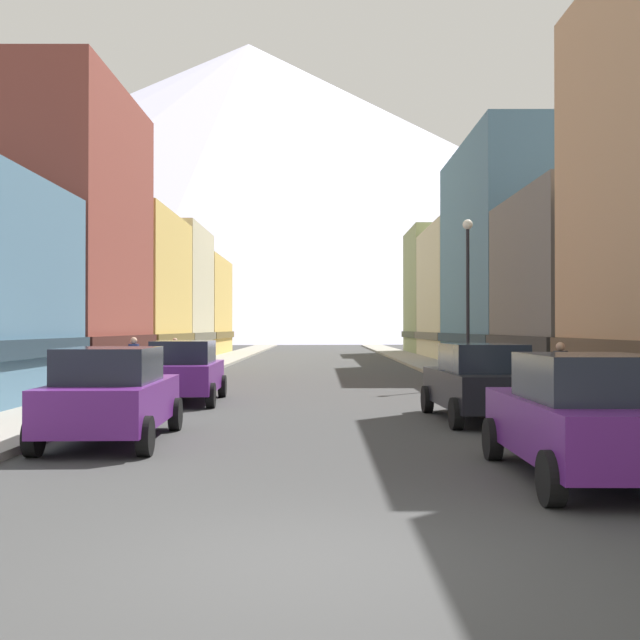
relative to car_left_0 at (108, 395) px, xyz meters
name	(u,v)px	position (x,y,z in m)	size (l,w,h in m)	color
ground_plane	(306,562)	(3.80, -7.37, -0.90)	(400.00, 400.00, 0.00)	#3A3A3A
sidewalk_left	(200,366)	(-2.45, 27.63, -0.82)	(2.50, 100.00, 0.15)	gray
sidewalk_right	(429,366)	(10.05, 27.63, -0.82)	(2.50, 100.00, 0.15)	gray
storefront_left_2	(1,241)	(-8.43, 15.80, 4.66)	(9.76, 9.92, 11.48)	brown
storefront_left_3	(80,294)	(-8.54, 26.34, 3.03)	(9.98, 10.23, 8.16)	#D8B259
storefront_left_4	(147,296)	(-7.20, 36.33, 3.31)	(7.30, 9.33, 8.73)	beige
storefront_left_5	(171,308)	(-7.61, 46.99, 2.80)	(8.11, 11.23, 7.68)	#D8B259
storefront_right_2	(631,293)	(15.84, 14.89, 2.59)	(9.38, 9.10, 7.25)	#66605B
storefront_right_3	(521,260)	(14.69, 26.36, 4.82)	(7.08, 13.63, 11.80)	slate
storefront_right_4	(480,296)	(15.28, 39.20, 3.49)	(8.26, 11.74, 9.10)	beige
storefront_right_5	(447,294)	(14.77, 49.87, 4.09)	(7.24, 9.24, 10.33)	#8C9966
car_left_0	(108,395)	(0.00, 0.00, 0.00)	(2.20, 4.46, 1.78)	#591E72
car_left_1	(181,371)	(0.00, 7.78, 0.00)	(2.19, 4.46, 1.78)	#591E72
car_right_0	(580,416)	(7.60, -3.61, 0.00)	(2.10, 4.42, 1.78)	#591E72
car_right_1	(476,382)	(7.60, 3.46, 0.00)	(2.24, 4.48, 1.78)	black
trash_bin_right	(588,393)	(10.15, 3.33, -0.26)	(0.59, 0.59, 0.98)	#4C5156
pedestrian_0	(130,364)	(-2.45, 11.87, 0.03)	(0.36, 0.36, 1.68)	navy
pedestrian_1	(556,376)	(10.05, 5.36, 0.00)	(0.36, 0.36, 1.63)	#333338
pedestrian_2	(171,357)	(-2.45, 19.38, -0.04)	(0.36, 0.36, 1.56)	brown
streetlamp_right	(464,276)	(9.15, 13.05, 3.09)	(0.36, 0.36, 5.86)	black
mountain_backdrop	(245,189)	(-20.87, 252.63, 49.34)	(342.69, 342.69, 100.47)	silver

